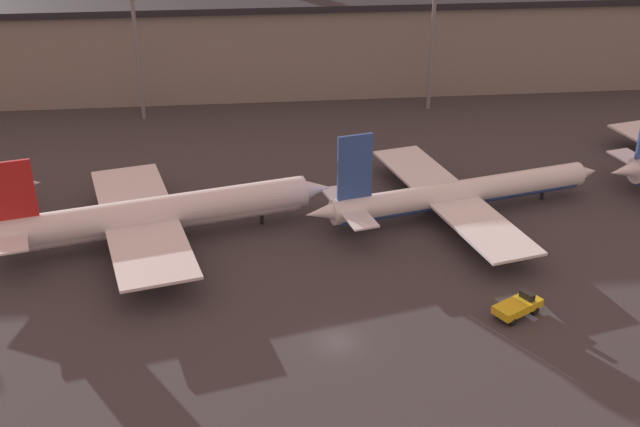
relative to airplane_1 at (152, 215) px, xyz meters
name	(u,v)px	position (x,y,z in m)	size (l,w,h in m)	color
ground	(337,342)	(20.56, -23.99, -3.66)	(600.00, 600.00, 0.00)	#383538
terminal_building	(283,41)	(20.56, 62.09, 5.31)	(253.64, 21.11, 17.83)	gray
airplane_1	(152,215)	(0.00, 0.00, 0.00)	(47.07, 34.35, 13.22)	silver
airplane_2	(457,194)	(40.20, 3.58, -0.67)	(43.22, 36.18, 13.39)	white
service_vehicle_1	(518,306)	(40.68, -21.06, -2.53)	(6.08, 4.92, 2.42)	gold
lamp_post_1	(136,38)	(-5.44, 46.01, 10.85)	(1.80, 1.80, 22.50)	slate
lamp_post_2	(434,18)	(45.99, 46.01, 12.95)	(1.80, 1.80, 26.29)	slate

